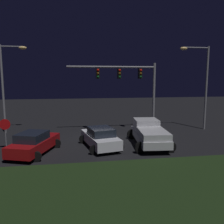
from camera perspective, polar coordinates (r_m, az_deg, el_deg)
The scene contains 9 objects.
ground_plane at distance 19.84m, azimuth -2.60°, elevation -6.64°, with size 80.00×80.00×0.00m, color black.
grass_median at distance 11.41m, azimuth 2.80°, elevation -18.01°, with size 20.52×7.10×0.10m, color black.
pickup_truck at distance 18.36m, azimuth 8.89°, elevation -4.75°, with size 3.20×5.56×1.80m.
car_sedan at distance 16.89m, azimuth -18.37°, elevation -7.13°, with size 3.38×4.75×1.51m.
car_sedan_far at distance 17.48m, azimuth -2.84°, elevation -6.19°, with size 3.06×4.68×1.51m.
traffic_signal_gantry at distance 22.31m, azimuth 4.20°, elevation 7.72°, with size 8.32×0.56×6.50m.
street_lamp_left at distance 23.72m, azimuth -23.98°, elevation 7.45°, with size 2.38×0.44×8.05m.
street_lamp_right at distance 24.63m, azimuth 20.74°, elevation 7.81°, with size 2.97×0.44×8.09m.
stop_sign at distance 18.32m, azimuth -24.47°, elevation -3.63°, with size 0.76×0.08×2.23m.
Camera 1 is at (-2.13, -19.06, 5.10)m, focal length 37.76 mm.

